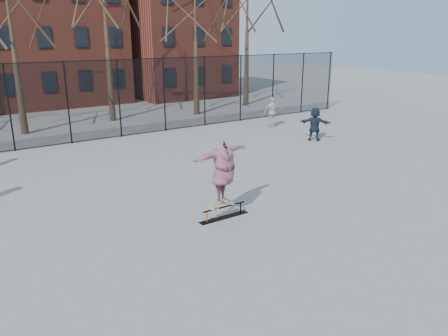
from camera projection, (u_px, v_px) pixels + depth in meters
ground at (258, 229)px, 12.18m from camera, size 100.00×100.00×0.00m
skate_rail at (224, 213)px, 12.90m from camera, size 1.64×0.25×0.36m
skateboard at (224, 205)px, 12.81m from camera, size 0.80×0.19×0.09m
skater at (224, 173)px, 12.52m from camera, size 2.35×1.27×1.84m
bystander_white at (272, 112)px, 25.21m from camera, size 1.10×0.77×1.73m
bystander_navy at (315, 124)px, 21.99m from camera, size 1.36×1.56×1.70m
fence at (96, 100)px, 21.81m from camera, size 34.03×0.07×4.00m
rowhouses at (41, 21)px, 31.27m from camera, size 29.00×7.00×13.00m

